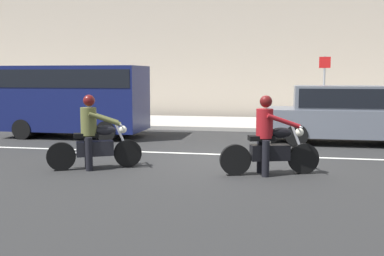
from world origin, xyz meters
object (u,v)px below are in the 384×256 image
at_px(parked_van_navy, 75,96).
at_px(parked_sedan_slate_gray, 343,114).
at_px(street_sign_post, 324,83).
at_px(motorcycle_with_rider_olive, 94,139).
at_px(motorcycle_with_rider_crimson, 269,142).

height_order(parked_van_navy, parked_sedan_slate_gray, parked_van_navy).
bearing_deg(parked_van_navy, street_sign_post, 30.32).
bearing_deg(parked_sedan_slate_gray, parked_van_navy, -179.39).
relative_size(parked_van_navy, street_sign_post, 1.72).
height_order(parked_sedan_slate_gray, street_sign_post, street_sign_post).
height_order(motorcycle_with_rider_olive, street_sign_post, street_sign_post).
bearing_deg(street_sign_post, motorcycle_with_rider_crimson, -101.25).
height_order(motorcycle_with_rider_crimson, motorcycle_with_rider_olive, motorcycle_with_rider_crimson).
bearing_deg(parked_van_navy, parked_sedan_slate_gray, 0.61).
bearing_deg(parked_van_navy, motorcycle_with_rider_olive, -60.75).
bearing_deg(parked_sedan_slate_gray, motorcycle_with_rider_crimson, -113.07).
bearing_deg(motorcycle_with_rider_olive, parked_sedan_slate_gray, 40.19).
relative_size(motorcycle_with_rider_olive, parked_sedan_slate_gray, 0.40).
distance_m(motorcycle_with_rider_crimson, street_sign_post, 9.76).
xyz_separation_m(motorcycle_with_rider_crimson, motorcycle_with_rider_olive, (-3.74, -0.13, -0.01)).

